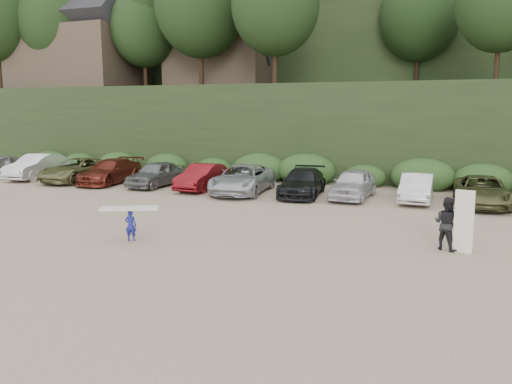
% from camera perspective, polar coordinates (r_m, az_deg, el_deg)
% --- Properties ---
extents(ground, '(120.00, 120.00, 0.00)m').
position_cam_1_polar(ground, '(16.20, 0.40, -6.44)').
color(ground, tan).
rests_on(ground, ground).
extents(hillside_backdrop, '(90.00, 41.50, 28.00)m').
position_cam_1_polar(hillside_backdrop, '(51.32, 14.63, 16.78)').
color(hillside_backdrop, black).
rests_on(hillside_backdrop, ground).
extents(parked_cars, '(34.27, 5.86, 1.57)m').
position_cam_1_polar(parked_cars, '(27.34, -3.60, 1.65)').
color(parked_cars, '#9FA0A4').
rests_on(parked_cars, ground).
extents(child_surfer, '(1.99, 1.32, 1.17)m').
position_cam_1_polar(child_surfer, '(17.44, -14.16, -2.89)').
color(child_surfer, navy).
rests_on(child_surfer, ground).
extents(adult_surfer, '(1.31, 0.97, 2.01)m').
position_cam_1_polar(adult_surfer, '(16.92, 21.11, -3.37)').
color(adult_surfer, black).
rests_on(adult_surfer, ground).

